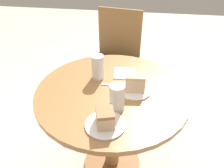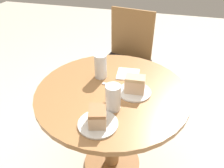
# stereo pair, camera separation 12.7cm
# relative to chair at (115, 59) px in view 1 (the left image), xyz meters

# --- Properties ---
(ground_plane) EXTENTS (8.00, 8.00, 0.00)m
(ground_plane) POSITION_rel_chair_xyz_m (0.09, -0.81, -0.47)
(ground_plane) COLOR beige
(table) EXTENTS (0.90, 0.90, 0.70)m
(table) POSITION_rel_chair_xyz_m (0.09, -0.81, 0.07)
(table) COLOR #9E6B3D
(table) RESTS_ON ground_plane
(chair) EXTENTS (0.52, 0.54, 0.91)m
(chair) POSITION_rel_chair_xyz_m (0.00, 0.00, 0.00)
(chair) COLOR olive
(chair) RESTS_ON ground_plane
(plate_near) EXTENTS (0.19, 0.19, 0.01)m
(plate_near) POSITION_rel_chair_xyz_m (0.23, -0.80, 0.24)
(plate_near) COLOR silver
(plate_near) RESTS_ON table
(plate_far) EXTENTS (0.20, 0.20, 0.01)m
(plate_far) POSITION_rel_chair_xyz_m (0.10, -1.11, 0.24)
(plate_far) COLOR silver
(plate_far) RESTS_ON table
(cake_slice_near) EXTENTS (0.12, 0.08, 0.10)m
(cake_slice_near) POSITION_rel_chair_xyz_m (0.23, -0.80, 0.29)
(cake_slice_near) COLOR beige
(cake_slice_near) RESTS_ON plate_near
(cake_slice_far) EXTENTS (0.11, 0.12, 0.09)m
(cake_slice_far) POSITION_rel_chair_xyz_m (0.10, -1.11, 0.28)
(cake_slice_far) COLOR beige
(cake_slice_far) RESTS_ON plate_far
(glass_lemonade) EXTENTS (0.08, 0.08, 0.14)m
(glass_lemonade) POSITION_rel_chair_xyz_m (0.14, -0.97, 0.29)
(glass_lemonade) COLOR beige
(glass_lemonade) RESTS_ON table
(glass_water) EXTENTS (0.08, 0.08, 0.16)m
(glass_water) POSITION_rel_chair_xyz_m (-0.01, -0.69, 0.30)
(glass_water) COLOR silver
(glass_water) RESTS_ON table
(napkin_stack) EXTENTS (0.16, 0.16, 0.01)m
(napkin_stack) POSITION_rel_chair_xyz_m (0.15, -0.62, 0.23)
(napkin_stack) COLOR white
(napkin_stack) RESTS_ON table
(fork) EXTENTS (0.18, 0.03, 0.00)m
(fork) POSITION_rel_chair_xyz_m (0.11, -0.77, 0.23)
(fork) COLOR silver
(fork) RESTS_ON table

